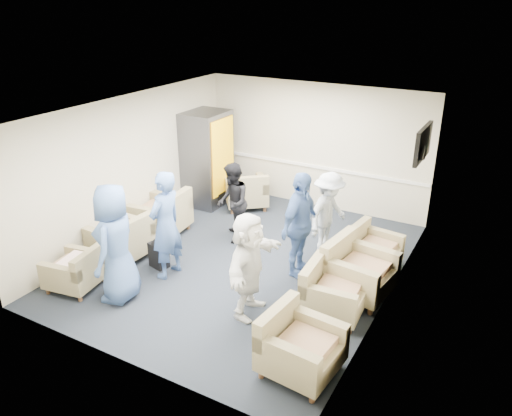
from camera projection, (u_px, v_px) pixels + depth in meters
The scene contains 25 objects.
floor at pixel (245, 261), 8.83m from camera, with size 6.00×6.00×0.00m, color black.
ceiling at pixel (243, 110), 7.76m from camera, with size 6.00×6.00×0.00m, color white.
back_wall at pixel (315, 146), 10.70m from camera, with size 5.00×0.02×2.70m, color beige.
front_wall at pixel (116, 271), 5.89m from camera, with size 5.00×0.02×2.70m, color beige.
left_wall at pixel (130, 167), 9.41m from camera, with size 0.02×6.00×2.70m, color beige.
right_wall at pixel (394, 221), 7.18m from camera, with size 0.02×6.00×2.70m, color beige.
chair_rail at pixel (313, 166), 10.87m from camera, with size 4.98×0.04×0.06m, color white.
tv at pixel (423, 144), 8.38m from camera, with size 0.10×1.00×0.58m.
armchair_left_near at pixel (77, 272), 7.93m from camera, with size 0.86×0.86×0.60m.
armchair_left_mid at pixel (123, 241), 8.79m from camera, with size 0.95×0.95×0.72m.
armchair_left_far at pixel (163, 216), 9.71m from camera, with size 1.02×1.02×0.75m.
armchair_right_near at pixel (297, 348), 6.16m from camera, with size 0.96×0.96×0.70m.
armchair_right_midnear at pixel (330, 294), 7.28m from camera, with size 0.89×0.89×0.67m.
armchair_right_midfar at pixel (356, 272), 7.77m from camera, with size 1.07×1.07×0.76m.
armchair_right_far at pixel (371, 250), 8.57m from camera, with size 0.88×0.88×0.63m.
armchair_corner at pixel (246, 193), 10.93m from camera, with size 1.23×1.23×0.70m.
vending_machine at pixel (207, 159), 10.93m from camera, with size 0.84×0.98×2.07m.
backpack at pixel (159, 252), 8.57m from camera, with size 0.36×0.29×0.54m.
pillow at pixel (75, 263), 7.86m from camera, with size 0.49×0.37×0.14m, color white.
person_front_left at pixel (116, 244), 7.45m from camera, with size 0.91×0.59×1.87m, color #41619D.
person_mid_left at pixel (166, 225), 8.08m from camera, with size 0.67×0.44×1.83m, color #41619D.
person_back_left at pixel (233, 203), 9.34m from camera, with size 0.74×0.58×1.52m, color black.
person_back_right at pixel (328, 213), 8.88m from camera, with size 0.99×0.57×1.53m, color white.
person_mid_right at pixel (300, 225), 8.11m from camera, with size 1.06×0.44×1.80m, color #41619D.
person_front_right at pixel (249, 265), 7.12m from camera, with size 1.48×0.47×1.60m, color white.
Camera 1 is at (3.93, -6.66, 4.38)m, focal length 35.00 mm.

